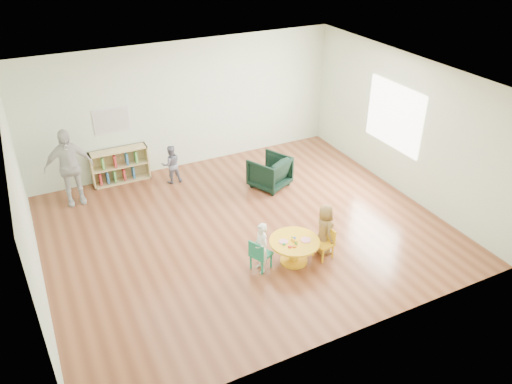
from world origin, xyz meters
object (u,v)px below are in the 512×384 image
kid_chair_left (259,254)px  bookshelf (119,166)px  activity_table (294,247)px  child_right (324,229)px  child_left (261,248)px  adult_caretaker (69,167)px  armchair (270,172)px  kid_chair_right (325,242)px  toddler (171,164)px

kid_chair_left → bookshelf: size_ratio=0.46×
activity_table → child_right: size_ratio=0.91×
activity_table → child_left: child_left is taller
activity_table → bookshelf: (-1.94, 4.09, 0.08)m
child_right → adult_caretaker: (-3.55, 3.59, 0.32)m
armchair → adult_caretaker: adult_caretaker is taller
kid_chair_left → kid_chair_right: (1.15, -0.18, -0.01)m
armchair → child_left: (-1.43, -2.42, 0.11)m
adult_caretaker → toddler: bearing=-1.6°
toddler → adult_caretaker: bearing=1.9°
activity_table → kid_chair_right: 0.55m
toddler → activity_table: bearing=108.7°
bookshelf → child_right: size_ratio=1.30×
child_left → child_right: 1.18m
bookshelf → toddler: bearing=-29.2°
activity_table → adult_caretaker: bearing=129.4°
armchair → kid_chair_left: bearing=33.1°
kid_chair_right → bookshelf: bookshelf is taller
kid_chair_left → bookshelf: bookshelf is taller
activity_table → kid_chair_left: (-0.61, 0.07, 0.01)m
kid_chair_right → child_left: size_ratio=0.60×
child_left → child_right: bearing=87.5°
kid_chair_right → child_left: bearing=72.2°
adult_caretaker → activity_table: bearing=-50.4°
toddler → child_left: bearing=99.4°
bookshelf → kid_chair_left: bearing=-71.7°
child_right → kid_chair_left: bearing=96.1°
armchair → child_left: bearing=33.7°
toddler → kid_chair_left: bearing=99.3°
kid_chair_right → adult_caretaker: adult_caretaker is taller
activity_table → adult_caretaker: (-2.96, 3.61, 0.50)m
activity_table → adult_caretaker: size_ratio=0.53×
kid_chair_right → armchair: bearing=-16.9°
kid_chair_left → child_right: (1.20, -0.06, 0.16)m
kid_chair_left → armchair: 2.79m
activity_table → toddler: bearing=105.1°
child_right → toddler: size_ratio=1.09×
adult_caretaker → kid_chair_right: bearing=-46.5°
kid_chair_left → kid_chair_right: kid_chair_left is taller
child_left → child_right: size_ratio=0.96×
child_right → bookshelf: bearing=40.6°
kid_chair_right → toddler: toddler is taller
bookshelf → toddler: size_ratio=1.41×
bookshelf → child_left: size_ratio=1.35×
child_right → toddler: child_right is taller
bookshelf → toddler: 1.12m
toddler → adult_caretaker: 2.04m
toddler → bookshelf: bearing=-25.6°
bookshelf → child_right: child_right is taller
kid_chair_left → bookshelf: (-1.33, 4.02, 0.07)m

